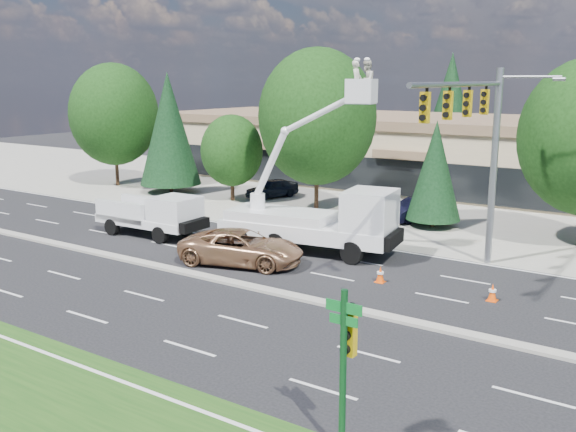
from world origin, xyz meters
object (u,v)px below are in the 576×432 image
Objects in this scene: signal_mast at (482,138)px; street_sign_pole at (345,355)px; utility_pickup at (155,219)px; minivan at (242,247)px; bucket_truck at (322,213)px.

signal_mast is 15.99m from street_sign_pole.
utility_pickup is 1.07× the size of minivan.
signal_mast is 8.47m from bucket_truck.
street_sign_pole is 0.69× the size of minivan.
utility_pickup reaches higher than minivan.
signal_mast is 11.77m from minivan.
bucket_truck reaches higher than signal_mast.
utility_pickup is at bearing 146.12° from street_sign_pole.
minivan is at bearing -14.45° from utility_pickup.
utility_pickup is 0.65× the size of bucket_truck.
street_sign_pole reaches higher than utility_pickup.
bucket_truck is 1.64× the size of minivan.
street_sign_pole is (1.97, -15.45, -3.61)m from signal_mast.
street_sign_pole is 0.42× the size of bucket_truck.
signal_mast is 2.54× the size of street_sign_pole.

